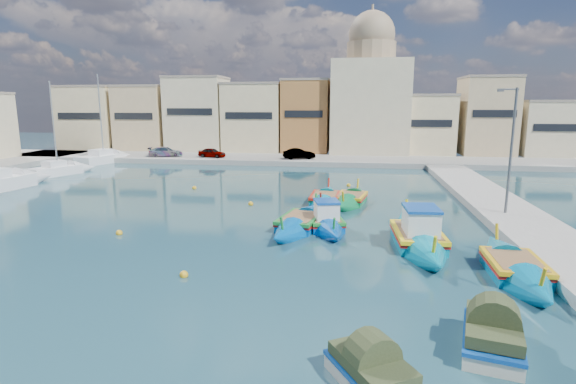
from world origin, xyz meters
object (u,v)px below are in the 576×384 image
(luzzu_turquoise_cabin, at_px, (418,238))
(luzzu_blue_cabin, at_px, (325,222))
(luzzu_green, at_px, (351,200))
(yacht_midnorth, at_px, (69,170))
(church_block, at_px, (370,94))
(luzzu_cyan_mid, at_px, (325,200))
(quay_street_lamp, at_px, (510,150))
(yacht_north, at_px, (113,158))
(tender_far, at_px, (492,336))
(luzzu_blue_south, at_px, (301,223))
(luzzu_cyan_south, at_px, (515,269))
(yacht_mid, at_px, (13,181))
(tender_near, at_px, (372,373))

(luzzu_turquoise_cabin, xyz_separation_m, luzzu_blue_cabin, (-4.87, 2.55, -0.07))
(luzzu_green, bearing_deg, yacht_midnorth, 161.08)
(church_block, height_order, luzzu_cyan_mid, church_block)
(church_block, distance_m, quay_street_lamp, 35.04)
(church_block, xyz_separation_m, yacht_north, (-31.59, -10.70, -7.96))
(church_block, xyz_separation_m, tender_far, (2.35, -49.77, -7.96))
(luzzu_green, bearing_deg, quay_street_lamp, -20.89)
(luzzu_blue_south, height_order, tender_far, luzzu_blue_south)
(church_block, bearing_deg, tender_far, -87.29)
(luzzu_cyan_south, relative_size, yacht_north, 0.72)
(luzzu_blue_cabin, relative_size, yacht_mid, 0.62)
(luzzu_turquoise_cabin, distance_m, yacht_midnorth, 37.80)
(luzzu_blue_cabin, xyz_separation_m, yacht_north, (-28.26, 26.58, 0.13))
(luzzu_cyan_mid, bearing_deg, yacht_mid, 174.64)
(quay_street_lamp, height_order, yacht_mid, yacht_mid)
(tender_near, distance_m, yacht_midnorth, 43.38)
(quay_street_lamp, relative_size, luzzu_cyan_mid, 0.98)
(yacht_midnorth, xyz_separation_m, yacht_mid, (0.03, -7.72, 0.08))
(luzzu_blue_cabin, height_order, tender_far, luzzu_blue_cabin)
(quay_street_lamp, bearing_deg, luzzu_turquoise_cabin, -135.36)
(luzzu_blue_cabin, bearing_deg, yacht_north, 136.76)
(quay_street_lamp, bearing_deg, tender_near, -115.51)
(luzzu_blue_cabin, bearing_deg, church_block, 84.89)
(tender_far, bearing_deg, luzzu_blue_south, 119.97)
(church_block, bearing_deg, yacht_midnorth, -146.49)
(church_block, relative_size, quay_street_lamp, 2.39)
(church_block, height_order, yacht_mid, church_block)
(luzzu_blue_cabin, xyz_separation_m, yacht_midnorth, (-27.60, 16.80, 0.08))
(luzzu_cyan_mid, distance_m, luzzu_cyan_south, 15.50)
(quay_street_lamp, height_order, yacht_north, yacht_north)
(luzzu_blue_cabin, height_order, yacht_mid, yacht_mid)
(luzzu_blue_south, bearing_deg, luzzu_green, 68.32)
(yacht_midnorth, bearing_deg, luzzu_green, -18.92)
(church_block, distance_m, luzzu_turquoise_cabin, 40.66)
(luzzu_cyan_mid, distance_m, luzzu_blue_south, 6.78)
(luzzu_green, xyz_separation_m, yacht_north, (-29.65, 19.71, 0.20))
(luzzu_turquoise_cabin, height_order, luzzu_cyan_mid, luzzu_turquoise_cabin)
(quay_street_lamp, height_order, luzzu_blue_cabin, quay_street_lamp)
(luzzu_cyan_south, bearing_deg, yacht_midnorth, 147.35)
(yacht_mid, bearing_deg, luzzu_blue_cabin, -18.23)
(luzzu_cyan_mid, distance_m, tender_near, 21.46)
(tender_far, bearing_deg, luzzu_cyan_mid, 107.91)
(luzzu_blue_cabin, height_order, yacht_midnorth, yacht_midnorth)
(church_block, bearing_deg, luzzu_green, -93.66)
(luzzu_cyan_mid, height_order, yacht_mid, yacht_mid)
(church_block, distance_m, luzzu_blue_cabin, 38.29)
(yacht_mid, bearing_deg, luzzu_turquoise_cabin, -19.73)
(luzzu_blue_cabin, xyz_separation_m, tender_far, (5.69, -12.49, 0.13))
(yacht_north, distance_m, yacht_midnorth, 9.80)
(luzzu_turquoise_cabin, relative_size, luzzu_blue_south, 1.14)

